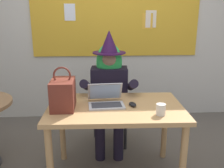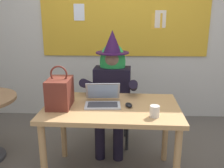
{
  "view_description": "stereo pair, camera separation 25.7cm",
  "coord_description": "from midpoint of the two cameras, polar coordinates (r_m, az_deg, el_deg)",
  "views": [
    {
      "loc": [
        -0.28,
        -2.03,
        1.56
      ],
      "look_at": [
        -0.13,
        0.44,
        0.86
      ],
      "focal_mm": 40.02,
      "sensor_mm": 36.0,
      "label": 1
    },
    {
      "loc": [
        -0.03,
        -2.03,
        1.56
      ],
      "look_at": [
        -0.13,
        0.44,
        0.86
      ],
      "focal_mm": 40.02,
      "sensor_mm": 36.0,
      "label": 2
    }
  ],
  "objects": [
    {
      "name": "laptop",
      "position": [
        2.32,
        -4.59,
        -3.7
      ],
      "size": [
        0.34,
        0.31,
        0.19
      ],
      "rotation": [
        0.0,
        0.0,
        0.06
      ],
      "color": "#B7B7BC",
      "rests_on": "desk_main"
    },
    {
      "name": "coffee_mug",
      "position": [
        2.09,
        7.66,
        -5.86
      ],
      "size": [
        0.08,
        0.08,
        0.09
      ],
      "primitive_type": "cylinder",
      "color": "silver",
      "rests_on": "desk_main"
    },
    {
      "name": "desk_main",
      "position": [
        2.32,
        -2.41,
        -7.33
      ],
      "size": [
        1.25,
        0.8,
        0.74
      ],
      "rotation": [
        0.0,
        0.0,
        -0.02
      ],
      "color": "tan",
      "rests_on": "ground"
    },
    {
      "name": "chair_at_desk",
      "position": [
        3.07,
        -3.15,
        -4.51
      ],
      "size": [
        0.44,
        0.44,
        0.88
      ],
      "rotation": [
        0.0,
        0.0,
        -1.52
      ],
      "color": "#2D3347",
      "rests_on": "ground"
    },
    {
      "name": "person_costumed",
      "position": [
        2.87,
        -3.2,
        -0.17
      ],
      "size": [
        0.62,
        0.67,
        1.38
      ],
      "rotation": [
        0.0,
        0.0,
        -1.63
      ],
      "color": "black",
      "rests_on": "ground"
    },
    {
      "name": "handbag",
      "position": [
        2.26,
        -14.35,
        -2.23
      ],
      "size": [
        0.2,
        0.3,
        0.38
      ],
      "rotation": [
        0.0,
        0.0,
        -0.23
      ],
      "color": "maroon",
      "rests_on": "desk_main"
    },
    {
      "name": "wall_back_bulletin",
      "position": [
        3.73,
        -1.19,
        15.04
      ],
      "size": [
        5.43,
        1.77,
        2.99
      ],
      "color": "beige",
      "rests_on": "ground"
    },
    {
      "name": "computer_mouse",
      "position": [
        2.27,
        1.51,
        -4.72
      ],
      "size": [
        0.08,
        0.12,
        0.03
      ],
      "primitive_type": "ellipsoid",
      "rotation": [
        0.0,
        0.0,
        0.24
      ],
      "color": "black",
      "rests_on": "desk_main"
    }
  ]
}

